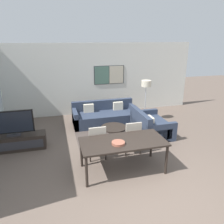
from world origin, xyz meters
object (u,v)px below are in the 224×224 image
Objects in this scene: floor_lamp at (146,87)px; television at (12,123)px; coffee_table at (114,129)px; dining_table at (123,144)px; dining_chair_centre at (132,135)px; tv_console at (15,142)px; fruit_bowl at (118,143)px; dining_chair_left at (97,140)px; sofa_main at (105,116)px; sofa_side at (150,126)px.

television is at bearing -165.58° from floor_lamp.
coffee_table is (2.86, 0.04, -0.51)m from television.
dining_chair_centre is at bearing 55.91° from dining_table.
tv_console is at bearing 161.19° from dining_chair_centre.
floor_lamp reaches higher than dining_table.
fruit_bowl is (-0.63, -0.83, 0.27)m from dining_chair_centre.
floor_lamp reaches higher than tv_console.
dining_table is at bearing 39.53° from fruit_bowl.
dining_table is 2.11× the size of dining_chair_left.
fruit_bowl reaches higher than dining_table.
tv_console is 3.12m from fruit_bowl.
sofa_main is 1.18× the size of dining_table.
floor_lamp is (4.36, 1.12, 0.53)m from television.
dining_chair_centre is at bearing -18.81° from tv_console.
tv_console is 2.04× the size of coffee_table.
dining_chair_left is at bearing 112.57° from fruit_bowl.
sofa_side reaches higher than tv_console.
floor_lamp reaches higher than fruit_bowl.
television is at bearing -155.67° from sofa_main.
dining_table is (-1.47, -1.73, 0.42)m from sofa_side.
dining_table is at bearing -34.13° from television.
television reaches higher than dining_chair_centre.
dining_chair_left is 3.26m from floor_lamp.
dining_chair_centre reaches higher than fruit_bowl.
dining_chair_left is (-0.76, -1.12, 0.26)m from coffee_table.
sofa_main is at bearing 72.24° from dining_chair_left.
floor_lamp is at bearing 58.80° from dining_chair_centre.
dining_table is (2.58, -1.75, 0.48)m from tv_console.
tv_console is at bearing 152.78° from dining_chair_left.
coffee_table is 1.38m from dining_chair_left.
dining_chair_centre is 1.07m from fruit_bowl.
floor_lamp is (1.50, -0.17, 1.04)m from sofa_main.
sofa_side is at bearing -3.02° from coffee_table.
dining_chair_centre reaches higher than coffee_table.
dining_chair_left is at bearing 125.65° from dining_table.
sofa_side is (4.04, -0.02, 0.05)m from tv_console.
sofa_side is (1.18, -1.31, 0.00)m from sofa_main.
coffee_table is at bearing 86.98° from sofa_side.
coffee_table is at bearing 81.01° from dining_table.
tv_console is 3.24m from dining_chair_centre.
dining_chair_left reaches higher than dining_table.
dining_chair_left reaches higher than fruit_bowl.
dining_chair_left is 0.90m from fruit_bowl.
fruit_bowl reaches higher than sofa_side.
dining_table is 2.11× the size of dining_chair_centre.
dining_chair_left is 3.12× the size of fruit_bowl.
floor_lamp is at bearing -15.77° from sofa_side.
sofa_side is 2.30m from dining_table.
television is at bearing 90.00° from tv_console.
fruit_bowl is at bearing -102.74° from coffee_table.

